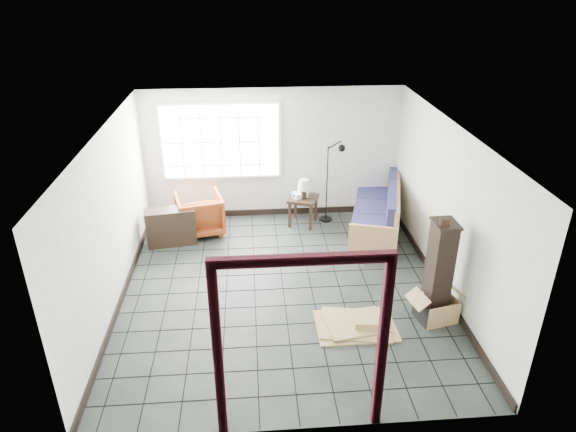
{
  "coord_description": "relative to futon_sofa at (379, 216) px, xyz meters",
  "views": [
    {
      "loc": [
        -0.46,
        -6.8,
        4.62
      ],
      "look_at": [
        0.1,
        0.3,
        1.14
      ],
      "focal_mm": 32.0,
      "sensor_mm": 36.0,
      "label": 1
    }
  ],
  "objects": [
    {
      "name": "side_table",
      "position": [
        -1.4,
        0.48,
        0.12
      ],
      "size": [
        0.68,
        0.68,
        0.58
      ],
      "rotation": [
        0.0,
        0.0,
        -0.36
      ],
      "color": "black",
      "rests_on": "ground"
    },
    {
      "name": "tall_shelf",
      "position": [
        0.2,
        -2.61,
        0.42
      ],
      "size": [
        0.33,
        0.42,
        1.52
      ],
      "rotation": [
        0.0,
        0.0,
        0.04
      ],
      "color": "black",
      "rests_on": "ground"
    },
    {
      "name": "futon_sofa",
      "position": [
        0.0,
        0.0,
        0.0
      ],
      "size": [
        1.39,
        2.35,
        0.98
      ],
      "rotation": [
        0.0,
        0.0,
        -0.27
      ],
      "color": "tan",
      "rests_on": "ground"
    },
    {
      "name": "room_shell",
      "position": [
        -1.95,
        -1.75,
        1.33
      ],
      "size": [
        5.02,
        5.52,
        2.61
      ],
      "color": "#AEB1AA",
      "rests_on": "ground"
    },
    {
      "name": "pot",
      "position": [
        0.15,
        -2.68,
        1.22
      ],
      "size": [
        0.17,
        0.17,
        0.11
      ],
      "rotation": [
        0.0,
        0.0,
        -0.23
      ],
      "color": "black",
      "rests_on": "tall_shelf"
    },
    {
      "name": "console_shelf",
      "position": [
        -3.88,
        -0.13,
        -0.01
      ],
      "size": [
        0.92,
        0.47,
        0.69
      ],
      "rotation": [
        0.0,
        0.0,
        0.14
      ],
      "color": "black",
      "rests_on": "ground"
    },
    {
      "name": "window_panel",
      "position": [
        -2.95,
        0.92,
        1.25
      ],
      "size": [
        2.32,
        0.08,
        1.52
      ],
      "color": "silver",
      "rests_on": "ground"
    },
    {
      "name": "cardboard_pile",
      "position": [
        -0.97,
        -2.82,
        -0.31
      ],
      "size": [
        1.13,
        0.9,
        0.16
      ],
      "rotation": [
        0.0,
        0.0,
        -0.04
      ],
      "color": "olive",
      "rests_on": "ground"
    },
    {
      "name": "armchair",
      "position": [
        -3.39,
        0.28,
        0.07
      ],
      "size": [
        0.98,
        0.94,
        0.85
      ],
      "primitive_type": "imported",
      "rotation": [
        0.0,
        0.0,
        3.37
      ],
      "color": "maroon",
      "rests_on": "ground"
    },
    {
      "name": "open_box",
      "position": [
        0.2,
        -2.71,
        -0.18
      ],
      "size": [
        0.91,
        0.58,
        0.48
      ],
      "rotation": [
        0.0,
        0.0,
        0.22
      ],
      "color": "olive",
      "rests_on": "ground"
    },
    {
      "name": "ground",
      "position": [
        -1.95,
        -1.78,
        -0.35
      ],
      "size": [
        5.5,
        5.5,
        0.0
      ],
      "primitive_type": "plane",
      "color": "black",
      "rests_on": "ground"
    },
    {
      "name": "projector",
      "position": [
        -1.45,
        0.5,
        0.27
      ],
      "size": [
        0.33,
        0.29,
        0.1
      ],
      "rotation": [
        0.0,
        0.0,
        0.37
      ],
      "color": "silver",
      "rests_on": "side_table"
    },
    {
      "name": "floor_lamp",
      "position": [
        -0.79,
        0.6,
        0.53
      ],
      "size": [
        0.49,
        0.31,
        1.66
      ],
      "rotation": [
        0.0,
        0.0,
        0.24
      ],
      "color": "black",
      "rests_on": "ground"
    },
    {
      "name": "table_lamp",
      "position": [
        -1.39,
        0.42,
        0.49
      ],
      "size": [
        0.28,
        0.28,
        0.39
      ],
      "rotation": [
        0.0,
        0.0,
        -0.13
      ],
      "color": "black",
      "rests_on": "side_table"
    },
    {
      "name": "doorway_trim",
      "position": [
        -1.95,
        -4.48,
        1.03
      ],
      "size": [
        1.8,
        0.08,
        2.2
      ],
      "color": "#3E0E17",
      "rests_on": "ground"
    }
  ]
}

